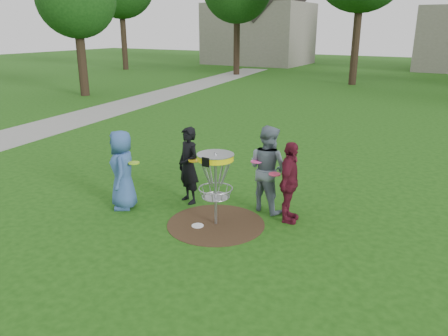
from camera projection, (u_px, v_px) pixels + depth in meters
The scene contains 10 objects.
ground at pixel (216, 224), 8.04m from camera, with size 100.00×100.00×0.00m, color #19470F.
dirt_patch at pixel (216, 224), 8.03m from camera, with size 1.80×1.80×0.01m, color #47331E.
concrete_path at pixel (116, 108), 19.37m from camera, with size 2.20×40.00×0.02m, color #9E9E99.
player_blue at pixel (122, 170), 8.54m from camera, with size 0.77×0.50×1.58m, color #375B99.
player_black at pixel (189, 165), 8.82m from camera, with size 0.57×0.38×1.58m, color black.
player_grey at pixel (268, 169), 8.42m from camera, with size 0.83×0.64×1.70m, color slate.
player_maroon at pixel (289, 183), 7.94m from camera, with size 0.89×0.37×1.52m, color maroon.
disc_on_grass at pixel (198, 226), 7.94m from camera, with size 0.22×0.22×0.02m, color white.
disc_golf_basket at pixel (216, 172), 7.72m from camera, with size 0.66×0.67×1.38m.
held_discs at pixel (213, 165), 8.24m from camera, with size 2.80×1.25×0.13m.
Camera 1 is at (3.78, -6.27, 3.47)m, focal length 35.00 mm.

